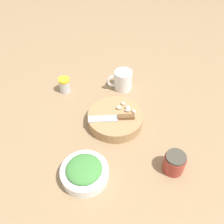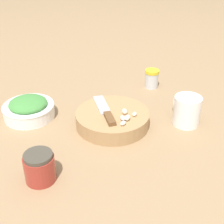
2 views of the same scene
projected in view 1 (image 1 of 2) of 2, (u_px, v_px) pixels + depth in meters
The scene contains 8 objects.
ground_plane at pixel (107, 127), 1.04m from camera, with size 5.00×5.00×0.00m, color #997A56.
cutting_board at pixel (115, 119), 1.05m from camera, with size 0.23×0.23×0.05m.
chef_knife at pixel (114, 118), 1.01m from camera, with size 0.04×0.19×0.01m.
garlic_cloves at pixel (126, 108), 1.05m from camera, with size 0.08×0.08×0.02m.
herb_bowl at pixel (84, 172), 0.86m from camera, with size 0.17×0.17×0.07m.
spice_jar at pixel (65, 85), 1.18m from camera, with size 0.05×0.05×0.07m.
coffee_mug at pixel (122, 80), 1.19m from camera, with size 0.08×0.12×0.10m.
honey_jar at pixel (174, 163), 0.88m from camera, with size 0.08×0.08×0.08m.
Camera 1 is at (-0.69, 0.07, 0.79)m, focal length 40.00 mm.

